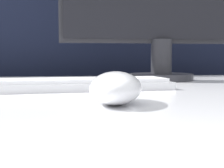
{
  "coord_description": "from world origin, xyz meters",
  "views": [
    {
      "loc": [
        -0.07,
        -0.63,
        0.79
      ],
      "look_at": [
        -0.01,
        -0.15,
        0.75
      ],
      "focal_mm": 50.0,
      "sensor_mm": 36.0,
      "label": 1
    }
  ],
  "objects": [
    {
      "name": "keyboard",
      "position": [
        -0.05,
        0.03,
        0.74
      ],
      "size": [
        0.39,
        0.15,
        0.02
      ],
      "rotation": [
        0.0,
        0.0,
        0.1
      ],
      "color": "white",
      "rests_on": "desk"
    },
    {
      "name": "partition_panel",
      "position": [
        0.0,
        0.67,
        0.68
      ],
      "size": [
        5.0,
        0.03,
        1.36
      ],
      "color": "black",
      "rests_on": "ground_plane"
    },
    {
      "name": "computer_mouse_near",
      "position": [
        -0.01,
        -0.19,
        0.75
      ],
      "size": [
        0.1,
        0.14,
        0.05
      ],
      "rotation": [
        0.0,
        0.0,
        -0.22
      ],
      "color": "white",
      "rests_on": "desk"
    }
  ]
}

